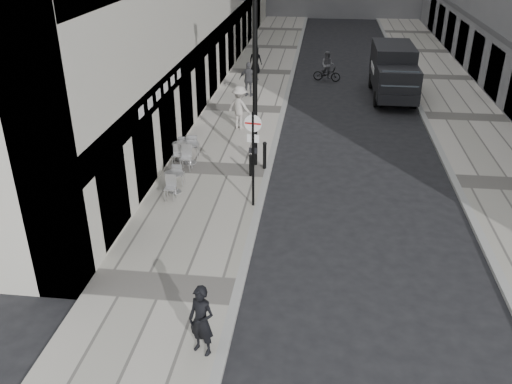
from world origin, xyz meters
TOP-DOWN VIEW (x-y plane):
  - ground at (0.00, 0.00)m, footprint 120.00×120.00m
  - sidewalk at (-2.00, 18.00)m, footprint 4.00×60.00m
  - far_sidewalk at (9.00, 18.00)m, footprint 4.00×60.00m
  - walking_man at (-0.43, 0.46)m, footprint 0.74×0.62m
  - sign_post at (-0.20, 7.51)m, footprint 0.57×0.13m
  - lamppost at (-0.56, 10.93)m, footprint 0.32×0.32m
  - bollard_near at (-0.60, 9.84)m, footprint 0.11×0.11m
  - bollard_far at (-0.15, 10.60)m, footprint 0.14×0.14m
  - panel_van at (5.72, 21.42)m, footprint 2.20×5.77m
  - cyclist at (2.16, 24.29)m, footprint 1.73×0.87m
  - pedestrian_a at (-2.06, 20.17)m, footprint 1.15×0.62m
  - pedestrian_b at (-1.78, 15.02)m, footprint 1.47×1.23m
  - pedestrian_c at (-2.33, 25.26)m, footprint 0.86×0.63m
  - cafe_table_near at (-3.14, 10.75)m, footprint 0.77×1.73m
  - cafe_table_mid at (-3.08, 8.14)m, footprint 0.69×1.55m
  - cafe_table_far at (-3.60, 11.05)m, footprint 0.64×1.44m

SIDE VIEW (x-z plane):
  - ground at x=0.00m, z-range 0.00..0.00m
  - sidewalk at x=-2.00m, z-range 0.00..0.12m
  - far_sidewalk at x=9.00m, z-range 0.00..0.12m
  - bollard_near at x=-0.60m, z-range 0.12..0.94m
  - cafe_table_far at x=-3.60m, z-range 0.13..0.95m
  - cafe_table_mid at x=-3.08m, z-range 0.13..1.01m
  - cafe_table_near at x=-3.14m, z-range 0.13..1.11m
  - bollard_far at x=-0.15m, z-range 0.12..1.15m
  - cyclist at x=2.16m, z-range -0.20..1.59m
  - pedestrian_c at x=-2.33m, z-range 0.12..1.74m
  - walking_man at x=-0.43m, z-range 0.12..1.84m
  - pedestrian_a at x=-2.06m, z-range 0.12..1.98m
  - pedestrian_b at x=-1.78m, z-range 0.12..2.10m
  - panel_van at x=5.72m, z-range 0.17..2.88m
  - sign_post at x=-0.20m, z-range 0.59..3.88m
  - lamppost at x=-0.56m, z-range 0.52..7.68m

